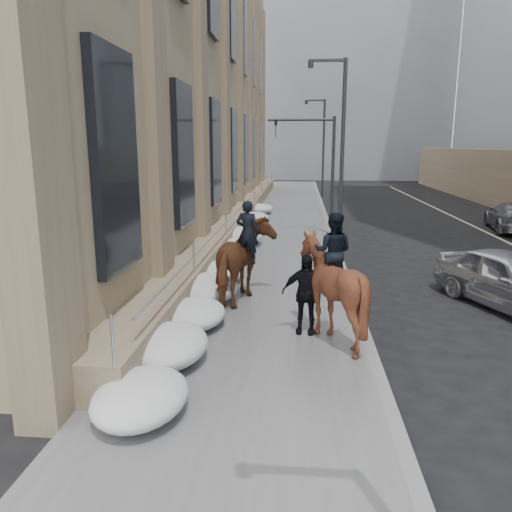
{
  "coord_description": "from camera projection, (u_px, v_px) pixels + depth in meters",
  "views": [
    {
      "loc": [
        1.08,
        -9.06,
        4.34
      ],
      "look_at": [
        0.03,
        2.7,
        1.7
      ],
      "focal_mm": 35.0,
      "sensor_mm": 36.0,
      "label": 1
    }
  ],
  "objects": [
    {
      "name": "mounted_horse_right",
      "position": [
        331.0,
        285.0,
        10.89
      ],
      "size": [
        2.27,
        2.45,
        2.8
      ],
      "rotation": [
        0.0,
        0.0,
        2.91
      ],
      "color": "#492314",
      "rests_on": "sidewalk"
    },
    {
      "name": "limestone_building",
      "position": [
        189.0,
        61.0,
        27.77
      ],
      "size": [
        6.1,
        44.0,
        18.0
      ],
      "color": "#877A58",
      "rests_on": "ground"
    },
    {
      "name": "traffic_signal",
      "position": [
        318.0,
        150.0,
        30.18
      ],
      "size": [
        4.1,
        0.22,
        6.0
      ],
      "color": "#2D2D30",
      "rests_on": "ground"
    },
    {
      "name": "sidewalk",
      "position": [
        272.0,
        256.0,
        19.56
      ],
      "size": [
        5.0,
        80.0,
        0.12
      ],
      "primitive_type": "cube",
      "color": "#545457",
      "rests_on": "ground"
    },
    {
      "name": "snow_bank",
      "position": [
        229.0,
        256.0,
        17.75
      ],
      "size": [
        1.7,
        18.1,
        0.76
      ],
      "color": "white",
      "rests_on": "sidewalk"
    },
    {
      "name": "ground",
      "position": [
        242.0,
        370.0,
        9.85
      ],
      "size": [
        140.0,
        140.0,
        0.0
      ],
      "primitive_type": "plane",
      "color": "black",
      "rests_on": "ground"
    },
    {
      "name": "pedestrian",
      "position": [
        305.0,
        294.0,
        11.29
      ],
      "size": [
        1.12,
        0.57,
        1.85
      ],
      "primitive_type": "imported",
      "rotation": [
        0.0,
        0.0,
        -0.11
      ],
      "color": "black",
      "rests_on": "sidewalk"
    },
    {
      "name": "curb",
      "position": [
        339.0,
        258.0,
        19.33
      ],
      "size": [
        0.24,
        80.0,
        0.12
      ],
      "primitive_type": "cube",
      "color": "slate",
      "rests_on": "ground"
    },
    {
      "name": "streetlight_mid",
      "position": [
        339.0,
        139.0,
        22.22
      ],
      "size": [
        1.71,
        0.24,
        8.0
      ],
      "color": "#2D2D30",
      "rests_on": "ground"
    },
    {
      "name": "bg_building_far",
      "position": [
        257.0,
        108.0,
        78.17
      ],
      "size": [
        24.0,
        12.0,
        20.0
      ],
      "primitive_type": "cube",
      "color": "gray",
      "rests_on": "ground"
    },
    {
      "name": "bg_building_mid",
      "position": [
        326.0,
        69.0,
        64.76
      ],
      "size": [
        30.0,
        12.0,
        28.0
      ],
      "primitive_type": "cube",
      "color": "slate",
      "rests_on": "ground"
    },
    {
      "name": "mounted_horse_left",
      "position": [
        245.0,
        260.0,
        13.49
      ],
      "size": [
        1.68,
        2.83,
        2.78
      ],
      "rotation": [
        0.0,
        0.0,
        2.96
      ],
      "color": "#502B18",
      "rests_on": "sidewalk"
    },
    {
      "name": "streetlight_far",
      "position": [
        322.0,
        142.0,
        41.66
      ],
      "size": [
        1.71,
        0.24,
        8.0
      ],
      "color": "#2D2D30",
      "rests_on": "ground"
    },
    {
      "name": "car_silver",
      "position": [
        512.0,
        280.0,
        13.35
      ],
      "size": [
        3.51,
        5.02,
        1.59
      ],
      "primitive_type": "imported",
      "rotation": [
        0.0,
        0.0,
        0.39
      ],
      "color": "#B6B8BF",
      "rests_on": "ground"
    }
  ]
}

